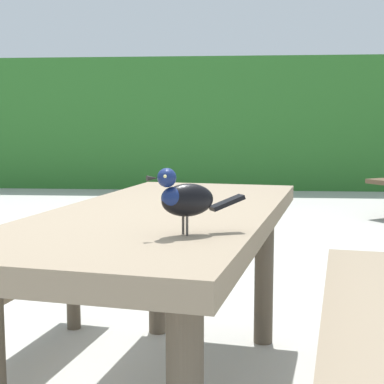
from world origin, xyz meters
TOP-DOWN VIEW (x-y plane):
  - hedge_wall at (0.00, 8.16)m, footprint 28.00×2.00m
  - picnic_table_foreground at (0.32, 0.09)m, footprint 1.96×1.98m
  - bird_grackle at (0.43, -0.41)m, footprint 0.26×0.16m

SIDE VIEW (x-z plane):
  - picnic_table_foreground at x=0.32m, z-range 0.19..0.93m
  - bird_grackle at x=0.43m, z-range 0.75..0.94m
  - hedge_wall at x=0.00m, z-range 0.00..2.12m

